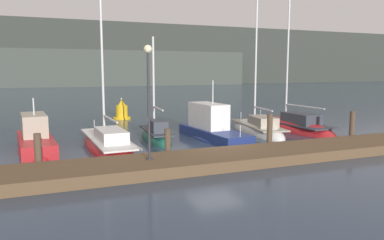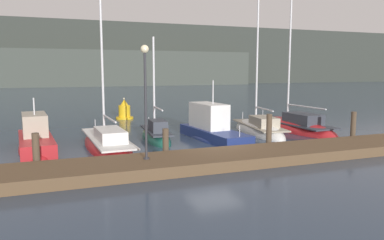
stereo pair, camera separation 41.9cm
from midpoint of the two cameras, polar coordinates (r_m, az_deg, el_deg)
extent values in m
plane|color=#2D3D51|center=(18.57, 4.10, -4.87)|extent=(400.00, 400.00, 0.00)
cube|color=brown|center=(16.54, 7.43, -5.67)|extent=(24.82, 2.80, 0.45)
cylinder|color=#4C3D2D|center=(16.15, -21.97, -4.53)|extent=(0.28, 0.28, 1.53)
cylinder|color=#4C3D2D|center=(16.90, -3.33, -3.68)|extent=(0.28, 0.28, 1.40)
cylinder|color=#4C3D2D|center=(19.16, 12.26, -1.84)|extent=(0.28, 0.28, 1.84)
cylinder|color=#4C3D2D|center=(22.54, 23.83, -1.04)|extent=(0.28, 0.28, 1.74)
ellipsoid|color=red|center=(20.40, -22.07, -4.28)|extent=(2.14, 6.10, 1.23)
cube|color=red|center=(20.33, -22.12, -3.32)|extent=(1.96, 5.50, 0.70)
cube|color=#A39984|center=(20.79, -22.34, -0.60)|extent=(1.35, 2.72, 1.09)
cube|color=black|center=(21.95, -22.53, 0.23)|extent=(1.02, 0.31, 0.49)
cylinder|color=silver|center=(20.20, -22.41, 1.95)|extent=(0.07, 0.07, 0.85)
cylinder|color=silver|center=(17.75, -21.75, -2.69)|extent=(0.04, 0.04, 0.60)
ellipsoid|color=red|center=(19.88, -12.24, -4.19)|extent=(2.32, 8.26, 1.37)
cube|color=silver|center=(19.78, -12.28, -2.69)|extent=(1.95, 6.94, 0.08)
cube|color=silver|center=(18.77, -11.74, -2.22)|extent=(1.30, 2.66, 0.57)
cylinder|color=silver|center=(20.14, -13.00, 10.10)|extent=(0.12, 0.12, 8.84)
cylinder|color=silver|center=(18.75, -11.87, 0.24)|extent=(0.21, 3.07, 0.09)
cylinder|color=silver|center=(23.40, -14.04, -0.55)|extent=(0.04, 0.04, 0.50)
ellipsoid|color=#195647|center=(21.86, -4.96, -2.98)|extent=(1.75, 5.15, 1.39)
cube|color=#333842|center=(21.77, -4.98, -1.60)|extent=(1.47, 4.32, 0.08)
cube|color=#333842|center=(21.13, -4.66, -0.89)|extent=(0.94, 1.68, 0.64)
cylinder|color=silver|center=(21.90, -5.28, 5.52)|extent=(0.12, 0.12, 5.37)
cylinder|color=silver|center=(20.88, -4.62, 1.77)|extent=(0.26, 2.28, 0.09)
cylinder|color=silver|center=(23.99, -6.11, -0.16)|extent=(0.04, 0.04, 0.50)
ellipsoid|color=navy|center=(21.82, 3.88, -2.99)|extent=(2.38, 6.64, 0.93)
cube|color=navy|center=(21.77, 3.89, -2.22)|extent=(2.18, 5.98, 0.60)
cube|color=silver|center=(22.18, 3.09, 0.67)|extent=(1.49, 2.96, 1.47)
cube|color=black|center=(23.30, 1.56, 1.55)|extent=(1.14, 0.37, 0.65)
cylinder|color=silver|center=(21.60, 3.78, 4.25)|extent=(0.07, 0.07, 1.36)
cylinder|color=silver|center=(19.37, 7.88, -1.70)|extent=(0.04, 0.04, 0.60)
ellipsoid|color=white|center=(24.64, 10.60, -1.88)|extent=(3.08, 7.04, 1.58)
cube|color=#A39984|center=(24.57, 10.62, -0.77)|extent=(2.58, 5.92, 0.08)
cube|color=#A39984|center=(23.78, 11.39, -0.24)|extent=(1.54, 2.34, 0.60)
cylinder|color=silver|center=(24.86, 10.42, 10.48)|extent=(0.12, 0.12, 9.65)
cylinder|color=silver|center=(23.68, 11.44, 1.66)|extent=(0.52, 2.70, 0.09)
cylinder|color=silver|center=(27.43, 8.17, 0.67)|extent=(0.04, 0.04, 0.50)
ellipsoid|color=red|center=(26.32, 15.58, -1.43)|extent=(2.55, 8.18, 1.55)
cube|color=#333842|center=(26.25, 15.62, -0.39)|extent=(2.14, 6.87, 0.08)
cube|color=#333842|center=(25.45, 16.99, 0.19)|extent=(1.47, 2.64, 0.69)
cylinder|color=silver|center=(26.57, 15.14, 10.61)|extent=(0.12, 0.12, 10.07)
cylinder|color=silver|center=(25.18, 17.39, 1.94)|extent=(0.18, 3.71, 0.09)
cylinder|color=silver|center=(29.23, 11.15, 1.03)|extent=(0.04, 0.04, 0.50)
cylinder|color=gold|center=(31.49, -9.86, 0.32)|extent=(1.43, 1.43, 0.16)
cylinder|color=gold|center=(31.42, -9.88, 1.34)|extent=(0.95, 0.95, 0.97)
cone|color=gold|center=(31.35, -9.91, 2.67)|extent=(0.67, 0.67, 0.50)
sphere|color=#F9EAB7|center=(31.33, -9.93, 3.22)|extent=(0.16, 0.16, 0.16)
cylinder|color=#2D2D33|center=(15.22, -6.17, -5.82)|extent=(0.24, 0.24, 0.06)
cylinder|color=#2D2D33|center=(14.87, -6.28, 2.12)|extent=(0.10, 0.10, 4.17)
sphere|color=#F9EAB7|center=(14.83, -6.41, 10.70)|extent=(0.32, 0.32, 0.32)
cube|color=#333833|center=(109.49, -17.04, 9.58)|extent=(240.00, 16.00, 16.85)
cube|color=#F4DB8C|center=(107.57, -0.84, 8.25)|extent=(0.80, 0.10, 0.80)
cube|color=#F4DB8C|center=(112.24, 4.98, 8.06)|extent=(0.80, 0.10, 0.80)
cube|color=#F4DB8C|center=(101.15, -21.94, 8.99)|extent=(0.80, 0.10, 0.80)
camera|label=1|loc=(0.21, -89.43, 0.08)|focal=35.00mm
camera|label=2|loc=(0.21, 90.57, -0.08)|focal=35.00mm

